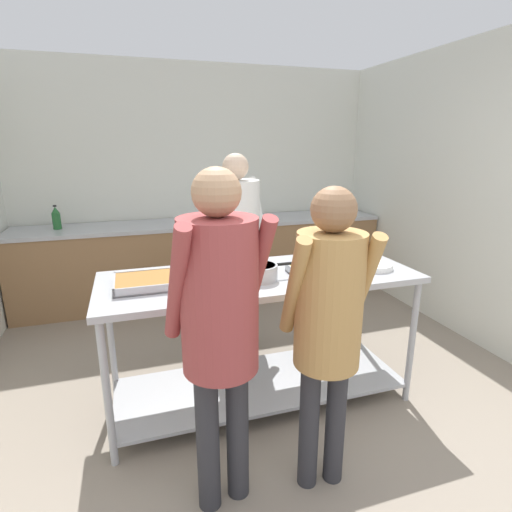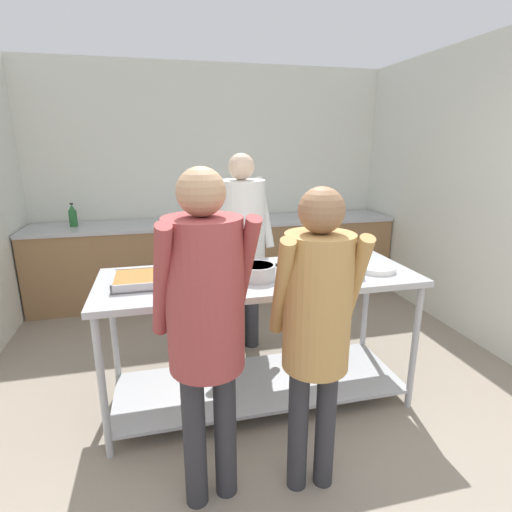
{
  "view_description": "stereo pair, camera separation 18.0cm",
  "coord_description": "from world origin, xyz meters",
  "px_view_note": "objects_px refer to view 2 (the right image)",
  "views": [
    {
      "loc": [
        -0.82,
        -1.15,
        1.77
      ],
      "look_at": [
        -0.04,
        1.31,
        1.04
      ],
      "focal_mm": 28.0,
      "sensor_mm": 36.0,
      "label": 1
    },
    {
      "loc": [
        -0.65,
        -1.2,
        1.77
      ],
      "look_at": [
        -0.04,
        1.31,
        1.04
      ],
      "focal_mm": 28.0,
      "sensor_mm": 36.0,
      "label": 2
    }
  ],
  "objects_px": {
    "broccoli_bowl": "(204,268)",
    "water_bottle": "(73,216)",
    "serving_tray_vegetables": "(324,272)",
    "guest_serving_right": "(317,315)",
    "plate_stack": "(376,268)",
    "guest_serving_left": "(206,311)",
    "sauce_pan": "(258,272)",
    "serving_tray_roast": "(150,279)",
    "cook_behind_counter": "(242,234)"
  },
  "relations": [
    {
      "from": "broccoli_bowl",
      "to": "water_bottle",
      "type": "distance_m",
      "value": 2.33
    },
    {
      "from": "serving_tray_vegetables",
      "to": "guest_serving_right",
      "type": "bearing_deg",
      "value": -115.57
    },
    {
      "from": "plate_stack",
      "to": "guest_serving_right",
      "type": "distance_m",
      "value": 0.98
    },
    {
      "from": "guest_serving_left",
      "to": "broccoli_bowl",
      "type": "bearing_deg",
      "value": 84.14
    },
    {
      "from": "sauce_pan",
      "to": "water_bottle",
      "type": "distance_m",
      "value": 2.7
    },
    {
      "from": "serving_tray_vegetables",
      "to": "water_bottle",
      "type": "relative_size",
      "value": 1.76
    },
    {
      "from": "broccoli_bowl",
      "to": "serving_tray_roast",
      "type": "bearing_deg",
      "value": -158.2
    },
    {
      "from": "guest_serving_left",
      "to": "serving_tray_vegetables",
      "type": "bearing_deg",
      "value": 36.66
    },
    {
      "from": "serving_tray_roast",
      "to": "cook_behind_counter",
      "type": "distance_m",
      "value": 1.06
    },
    {
      "from": "guest_serving_left",
      "to": "cook_behind_counter",
      "type": "xyz_separation_m",
      "value": [
        0.48,
        1.51,
        0.0
      ]
    },
    {
      "from": "serving_tray_roast",
      "to": "plate_stack",
      "type": "distance_m",
      "value": 1.48
    },
    {
      "from": "cook_behind_counter",
      "to": "guest_serving_right",
      "type": "bearing_deg",
      "value": -88.44
    },
    {
      "from": "guest_serving_right",
      "to": "cook_behind_counter",
      "type": "distance_m",
      "value": 1.55
    },
    {
      "from": "plate_stack",
      "to": "guest_serving_left",
      "type": "bearing_deg",
      "value": -152.44
    },
    {
      "from": "cook_behind_counter",
      "to": "water_bottle",
      "type": "relative_size",
      "value": 6.76
    },
    {
      "from": "sauce_pan",
      "to": "plate_stack",
      "type": "distance_m",
      "value": 0.82
    },
    {
      "from": "sauce_pan",
      "to": "serving_tray_vegetables",
      "type": "bearing_deg",
      "value": -3.54
    },
    {
      "from": "serving_tray_roast",
      "to": "water_bottle",
      "type": "xyz_separation_m",
      "value": [
        -0.83,
        2.15,
        0.06
      ]
    },
    {
      "from": "broccoli_bowl",
      "to": "sauce_pan",
      "type": "height_order",
      "value": "sauce_pan"
    },
    {
      "from": "guest_serving_left",
      "to": "water_bottle",
      "type": "bearing_deg",
      "value": 110.47
    },
    {
      "from": "guest_serving_left",
      "to": "guest_serving_right",
      "type": "xyz_separation_m",
      "value": [
        0.52,
        -0.04,
        -0.05
      ]
    },
    {
      "from": "sauce_pan",
      "to": "guest_serving_left",
      "type": "relative_size",
      "value": 0.22
    },
    {
      "from": "water_bottle",
      "to": "plate_stack",
      "type": "bearing_deg",
      "value": -44.42
    },
    {
      "from": "serving_tray_roast",
      "to": "plate_stack",
      "type": "relative_size",
      "value": 1.7
    },
    {
      "from": "broccoli_bowl",
      "to": "guest_serving_left",
      "type": "height_order",
      "value": "guest_serving_left"
    },
    {
      "from": "serving_tray_vegetables",
      "to": "guest_serving_right",
      "type": "relative_size",
      "value": 0.28
    },
    {
      "from": "guest_serving_left",
      "to": "water_bottle",
      "type": "height_order",
      "value": "guest_serving_left"
    },
    {
      "from": "sauce_pan",
      "to": "guest_serving_right",
      "type": "height_order",
      "value": "guest_serving_right"
    },
    {
      "from": "cook_behind_counter",
      "to": "water_bottle",
      "type": "distance_m",
      "value": 2.09
    },
    {
      "from": "plate_stack",
      "to": "sauce_pan",
      "type": "bearing_deg",
      "value": 179.06
    },
    {
      "from": "sauce_pan",
      "to": "serving_tray_vegetables",
      "type": "height_order",
      "value": "sauce_pan"
    },
    {
      "from": "serving_tray_vegetables",
      "to": "cook_behind_counter",
      "type": "height_order",
      "value": "cook_behind_counter"
    },
    {
      "from": "serving_tray_vegetables",
      "to": "serving_tray_roast",
      "type": "bearing_deg",
      "value": 173.54
    },
    {
      "from": "guest_serving_right",
      "to": "guest_serving_left",
      "type": "bearing_deg",
      "value": 175.21
    },
    {
      "from": "guest_serving_left",
      "to": "water_bottle",
      "type": "xyz_separation_m",
      "value": [
        -1.08,
        2.9,
        -0.02
      ]
    },
    {
      "from": "plate_stack",
      "to": "water_bottle",
      "type": "relative_size",
      "value": 1.03
    },
    {
      "from": "serving_tray_vegetables",
      "to": "sauce_pan",
      "type": "bearing_deg",
      "value": 176.46
    },
    {
      "from": "guest_serving_left",
      "to": "serving_tray_roast",
      "type": "bearing_deg",
      "value": 108.81
    },
    {
      "from": "sauce_pan",
      "to": "serving_tray_vegetables",
      "type": "xyz_separation_m",
      "value": [
        0.44,
        -0.03,
        -0.03
      ]
    },
    {
      "from": "serving_tray_vegetables",
      "to": "water_bottle",
      "type": "height_order",
      "value": "water_bottle"
    },
    {
      "from": "serving_tray_roast",
      "to": "guest_serving_right",
      "type": "height_order",
      "value": "guest_serving_right"
    },
    {
      "from": "serving_tray_roast",
      "to": "broccoli_bowl",
      "type": "xyz_separation_m",
      "value": [
        0.35,
        0.14,
        0.01
      ]
    },
    {
      "from": "broccoli_bowl",
      "to": "serving_tray_vegetables",
      "type": "height_order",
      "value": "broccoli_bowl"
    },
    {
      "from": "cook_behind_counter",
      "to": "broccoli_bowl",
      "type": "bearing_deg",
      "value": -122.07
    },
    {
      "from": "serving_tray_vegetables",
      "to": "guest_serving_right",
      "type": "xyz_separation_m",
      "value": [
        -0.32,
        -0.67,
        0.03
      ]
    },
    {
      "from": "broccoli_bowl",
      "to": "serving_tray_vegetables",
      "type": "bearing_deg",
      "value": -19.31
    },
    {
      "from": "water_bottle",
      "to": "serving_tray_vegetables",
      "type": "bearing_deg",
      "value": -49.78
    },
    {
      "from": "serving_tray_vegetables",
      "to": "water_bottle",
      "type": "distance_m",
      "value": 2.98
    },
    {
      "from": "serving_tray_roast",
      "to": "serving_tray_vegetables",
      "type": "bearing_deg",
      "value": -6.46
    },
    {
      "from": "guest_serving_right",
      "to": "serving_tray_roast",
      "type": "bearing_deg",
      "value": 134.36
    }
  ]
}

